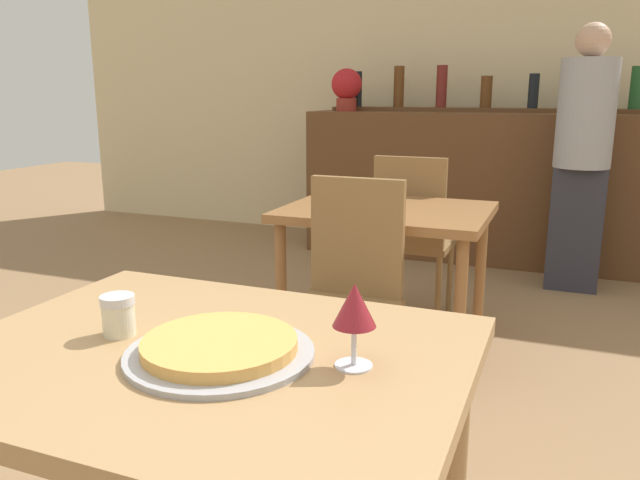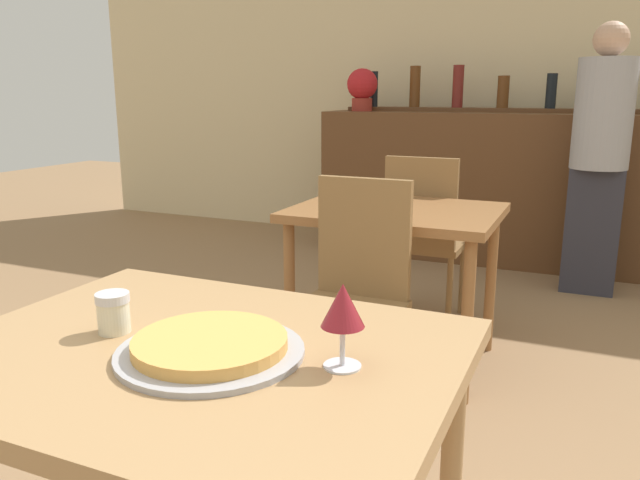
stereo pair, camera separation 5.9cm
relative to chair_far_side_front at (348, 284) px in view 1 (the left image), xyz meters
name	(u,v)px [view 1 (the left image)]	position (x,y,z in m)	size (l,w,h in m)	color
wall_back	(493,73)	(0.13, 3.12, 0.87)	(8.00, 0.05, 2.80)	beige
dining_table_near	(207,392)	(0.13, -1.22, 0.15)	(1.01, 0.79, 0.76)	#A87F51
dining_table_far	(386,228)	(0.00, 0.52, 0.11)	(0.92, 0.72, 0.74)	brown
bar_counter	(478,187)	(0.13, 2.62, 0.03)	(2.60, 0.56, 1.11)	brown
bar_back_shelf	(489,101)	(0.15, 2.76, 0.66)	(2.39, 0.24, 0.35)	brown
chair_far_side_front	(348,284)	(0.00, 0.00, 0.00)	(0.40, 0.40, 0.93)	olive
chair_far_side_back	(412,230)	(0.00, 1.05, 0.00)	(0.40, 0.40, 0.93)	olive
pizza_tray	(220,348)	(0.17, -1.24, 0.25)	(0.36, 0.36, 0.04)	#A3A3A8
cheese_shaker	(120,314)	(-0.08, -1.22, 0.28)	(0.07, 0.07, 0.09)	beige
person_standing	(583,151)	(0.83, 2.04, 0.37)	(0.34, 0.34, 1.66)	#2D2D38
wine_glass	(354,308)	(0.42, -1.19, 0.35)	(0.08, 0.08, 0.16)	silver
potted_plant	(347,87)	(-0.92, 2.57, 0.76)	(0.24, 0.24, 0.33)	maroon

